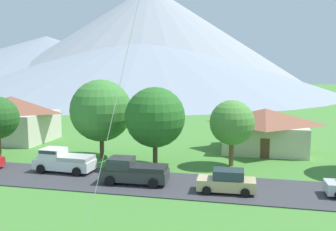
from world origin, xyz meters
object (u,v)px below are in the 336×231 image
at_px(tree_left_of_center, 101,110).
at_px(parked_car_tan_mid_west, 227,182).
at_px(house_leftmost, 12,118).
at_px(tree_near_left, 155,117).
at_px(pickup_truck_charcoal_west_side, 133,171).
at_px(tree_near_right, 232,123).
at_px(pickup_truck_white_east_side, 63,160).
at_px(house_left_center, 265,129).

xyz_separation_m(tree_left_of_center, parked_car_tan_mid_west, (13.11, -8.20, -3.94)).
bearing_deg(house_leftmost, tree_near_left, -21.57).
bearing_deg(pickup_truck_charcoal_west_side, tree_near_right, 45.96).
bearing_deg(parked_car_tan_mid_west, pickup_truck_charcoal_west_side, 175.53).
distance_m(house_leftmost, pickup_truck_white_east_side, 17.54).
relative_size(house_leftmost, house_left_center, 1.05).
relative_size(tree_left_of_center, pickup_truck_white_east_side, 1.49).
height_order(tree_left_of_center, parked_car_tan_mid_west, tree_left_of_center).
bearing_deg(tree_near_right, house_left_center, 67.68).
height_order(house_leftmost, pickup_truck_charcoal_west_side, house_leftmost).
bearing_deg(tree_near_left, house_left_center, 43.30).
bearing_deg(tree_near_left, tree_near_right, 14.92).
relative_size(house_left_center, tree_near_left, 1.27).
xyz_separation_m(tree_near_left, pickup_truck_charcoal_west_side, (-0.32, -5.56, -3.52)).
relative_size(house_left_center, tree_left_of_center, 1.18).
height_order(tree_left_of_center, pickup_truck_charcoal_west_side, tree_left_of_center).
height_order(house_leftmost, parked_car_tan_mid_west, house_leftmost).
bearing_deg(tree_left_of_center, pickup_truck_charcoal_west_side, -52.91).
distance_m(house_left_center, parked_car_tan_mid_west, 15.79).
xyz_separation_m(tree_left_of_center, tree_near_right, (12.90, -0.24, -0.76)).
bearing_deg(tree_near_left, house_leftmost, 158.43).
xyz_separation_m(pickup_truck_charcoal_west_side, pickup_truck_white_east_side, (-6.97, 1.85, 0.00)).
bearing_deg(tree_near_left, pickup_truck_charcoal_west_side, -93.34).
bearing_deg(pickup_truck_white_east_side, tree_near_right, 21.40).
xyz_separation_m(parked_car_tan_mid_west, pickup_truck_charcoal_west_side, (-7.35, 0.58, 0.19)).
relative_size(tree_near_right, parked_car_tan_mid_west, 1.43).
bearing_deg(pickup_truck_charcoal_west_side, parked_car_tan_mid_west, -4.47).
bearing_deg(house_left_center, parked_car_tan_mid_west, -100.50).
xyz_separation_m(house_leftmost, tree_left_of_center, (14.15, -5.94, 1.95)).
height_order(tree_near_left, tree_left_of_center, tree_left_of_center).
relative_size(tree_left_of_center, pickup_truck_charcoal_west_side, 1.50).
distance_m(house_leftmost, pickup_truck_charcoal_west_side, 24.15).
bearing_deg(house_leftmost, pickup_truck_white_east_side, -42.15).
xyz_separation_m(house_left_center, pickup_truck_white_east_side, (-17.18, -13.03, -1.33)).
distance_m(house_left_center, tree_near_left, 13.76).
bearing_deg(parked_car_tan_mid_west, house_left_center, 79.50).
xyz_separation_m(tree_left_of_center, pickup_truck_white_east_side, (-1.21, -5.77, -3.75)).
height_order(house_leftmost, tree_left_of_center, tree_left_of_center).
bearing_deg(parked_car_tan_mid_west, house_leftmost, 152.59).
distance_m(tree_left_of_center, parked_car_tan_mid_west, 15.96).
distance_m(parked_car_tan_mid_west, pickup_truck_white_east_side, 14.53).
bearing_deg(tree_left_of_center, parked_car_tan_mid_west, -32.01).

